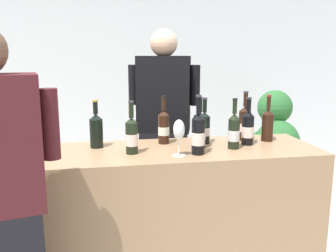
% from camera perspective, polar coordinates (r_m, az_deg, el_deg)
% --- Properties ---
extents(wall_back, '(8.00, 0.10, 2.80)m').
position_cam_1_polar(wall_back, '(4.75, -7.94, 9.28)').
color(wall_back, silver).
rests_on(wall_back, ground_plane).
extents(counter, '(2.30, 0.60, 0.97)m').
position_cam_1_polar(counter, '(2.40, -4.74, -15.21)').
color(counter, '#9E7A56').
rests_on(counter, ground_plane).
extents(wine_bottle_0, '(0.08, 0.08, 0.36)m').
position_cam_1_polar(wine_bottle_0, '(2.12, 4.84, -1.26)').
color(wine_bottle_0, black).
rests_on(wine_bottle_0, counter).
extents(wine_bottle_1, '(0.07, 0.07, 0.32)m').
position_cam_1_polar(wine_bottle_1, '(2.14, -5.82, -1.48)').
color(wine_bottle_1, black).
rests_on(wine_bottle_1, counter).
extents(wine_bottle_2, '(0.08, 0.08, 0.33)m').
position_cam_1_polar(wine_bottle_2, '(2.27, 5.03, -0.63)').
color(wine_bottle_2, black).
rests_on(wine_bottle_2, counter).
extents(wine_bottle_3, '(0.07, 0.07, 0.32)m').
position_cam_1_polar(wine_bottle_3, '(2.29, 10.47, -0.79)').
color(wine_bottle_3, black).
rests_on(wine_bottle_3, counter).
extents(wine_bottle_4, '(0.08, 0.08, 0.32)m').
position_cam_1_polar(wine_bottle_4, '(2.54, 15.59, 0.29)').
color(wine_bottle_4, black).
rests_on(wine_bottle_4, counter).
extents(wine_bottle_5, '(0.08, 0.08, 0.32)m').
position_cam_1_polar(wine_bottle_5, '(2.38, -0.68, -0.09)').
color(wine_bottle_5, black).
rests_on(wine_bottle_5, counter).
extents(wine_bottle_6, '(0.08, 0.08, 0.34)m').
position_cam_1_polar(wine_bottle_6, '(2.53, 12.13, 0.46)').
color(wine_bottle_6, black).
rests_on(wine_bottle_6, counter).
extents(wine_bottle_7, '(0.08, 0.08, 0.31)m').
position_cam_1_polar(wine_bottle_7, '(2.41, 12.60, -0.25)').
color(wine_bottle_7, black).
rests_on(wine_bottle_7, counter).
extents(wine_bottle_9, '(0.08, 0.08, 0.32)m').
position_cam_1_polar(wine_bottle_9, '(2.18, -20.33, -1.56)').
color(wine_bottle_9, black).
rests_on(wine_bottle_9, counter).
extents(wine_bottle_10, '(0.08, 0.08, 0.31)m').
position_cam_1_polar(wine_bottle_10, '(2.40, 5.81, -0.23)').
color(wine_bottle_10, black).
rests_on(wine_bottle_10, counter).
extents(wine_bottle_11, '(0.08, 0.08, 0.31)m').
position_cam_1_polar(wine_bottle_11, '(2.32, -11.38, -0.57)').
color(wine_bottle_11, black).
rests_on(wine_bottle_11, counter).
extents(wine_glass, '(0.08, 0.08, 0.22)m').
position_cam_1_polar(wine_glass, '(2.08, 1.75, -0.86)').
color(wine_glass, silver).
rests_on(wine_glass, counter).
extents(person_server, '(0.56, 0.35, 1.75)m').
position_cam_1_polar(person_server, '(2.95, -0.64, -2.32)').
color(person_server, black).
rests_on(person_server, ground_plane).
extents(potted_shrub, '(0.52, 0.61, 1.19)m').
position_cam_1_polar(potted_shrub, '(3.96, 16.65, -2.27)').
color(potted_shrub, brown).
rests_on(potted_shrub, ground_plane).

